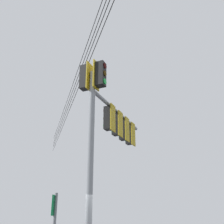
# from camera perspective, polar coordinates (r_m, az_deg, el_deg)

# --- Properties ---
(signal_mast_assembly) EXTENTS (1.06, 4.93, 6.97)m
(signal_mast_assembly) POSITION_cam_1_polar(r_m,az_deg,el_deg) (10.04, -0.84, -2.63)
(signal_mast_assembly) COLOR gray
(signal_mast_assembly) RESTS_ON ground
(overhead_wire_span) EXTENTS (23.45, 23.30, 1.84)m
(overhead_wire_span) POSITION_cam_1_polar(r_m,az_deg,el_deg) (11.61, -5.46, 11.22)
(overhead_wire_span) COLOR black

